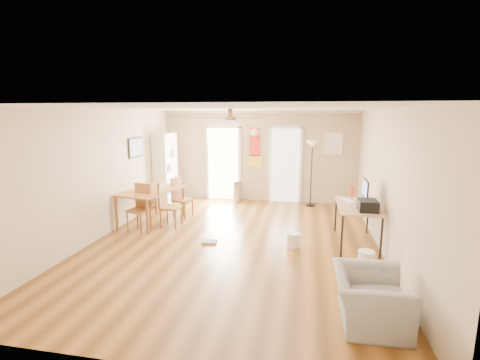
% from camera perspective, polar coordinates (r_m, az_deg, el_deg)
% --- Properties ---
extents(floor, '(7.00, 7.00, 0.00)m').
position_cam_1_polar(floor, '(6.97, -0.95, -10.25)').
color(floor, brown).
rests_on(floor, ground).
extents(ceiling, '(5.50, 7.00, 0.00)m').
position_cam_1_polar(ceiling, '(6.50, -1.02, 11.65)').
color(ceiling, silver).
rests_on(ceiling, floor).
extents(wall_back, '(5.50, 0.04, 2.60)m').
position_cam_1_polar(wall_back, '(10.02, 3.14, 3.91)').
color(wall_back, beige).
rests_on(wall_back, floor).
extents(wall_front, '(5.50, 0.04, 2.60)m').
position_cam_1_polar(wall_front, '(3.38, -13.45, -10.39)').
color(wall_front, beige).
rests_on(wall_front, floor).
extents(wall_left, '(0.04, 7.00, 2.60)m').
position_cam_1_polar(wall_left, '(7.66, -21.56, 1.00)').
color(wall_left, beige).
rests_on(wall_left, floor).
extents(wall_right, '(0.04, 7.00, 2.60)m').
position_cam_1_polar(wall_right, '(6.63, 22.98, -0.53)').
color(wall_right, beige).
rests_on(wall_right, floor).
extents(crown_molding, '(5.50, 7.00, 0.08)m').
position_cam_1_polar(crown_molding, '(6.50, -1.02, 11.30)').
color(crown_molding, white).
rests_on(crown_molding, wall_back).
extents(kitchen_doorway, '(0.90, 0.10, 2.10)m').
position_cam_1_polar(kitchen_doorway, '(10.24, -2.73, 2.64)').
color(kitchen_doorway, white).
rests_on(kitchen_doorway, wall_back).
extents(bathroom_doorway, '(0.80, 0.10, 2.10)m').
position_cam_1_polar(bathroom_doorway, '(9.97, 7.39, 2.35)').
color(bathroom_doorway, white).
rests_on(bathroom_doorway, wall_back).
extents(wall_decal, '(0.46, 0.03, 1.10)m').
position_cam_1_polar(wall_decal, '(10.00, 2.42, 5.34)').
color(wall_decal, red).
rests_on(wall_decal, wall_back).
extents(ac_grille, '(0.50, 0.04, 0.60)m').
position_cam_1_polar(ac_grille, '(9.89, 15.05, 5.79)').
color(ac_grille, white).
rests_on(ac_grille, wall_back).
extents(framed_poster, '(0.04, 0.66, 0.48)m').
position_cam_1_polar(framed_poster, '(8.80, -16.75, 5.12)').
color(framed_poster, black).
rests_on(framed_poster, wall_left).
extents(ceiling_fan, '(1.24, 1.24, 0.20)m').
position_cam_1_polar(ceiling_fan, '(6.21, -1.59, 10.12)').
color(ceiling_fan, '#593819').
rests_on(ceiling_fan, ceiling).
extents(bookshelf, '(0.56, 0.95, 1.97)m').
position_cam_1_polar(bookshelf, '(9.97, -12.12, 1.82)').
color(bookshelf, silver).
rests_on(bookshelf, floor).
extents(dining_table, '(1.23, 1.72, 0.78)m').
position_cam_1_polar(dining_table, '(8.36, -14.22, -4.17)').
color(dining_table, '#956230').
rests_on(dining_table, floor).
extents(dining_chair_right_a, '(0.49, 0.49, 0.96)m').
position_cam_1_polar(dining_chair_right_a, '(8.62, -9.39, -2.90)').
color(dining_chair_right_a, '#A25E34').
rests_on(dining_chair_right_a, floor).
extents(dining_chair_right_b, '(0.42, 0.42, 1.00)m').
position_cam_1_polar(dining_chair_right_b, '(7.93, -11.27, -4.03)').
color(dining_chair_right_b, '#A37634').
rests_on(dining_chair_right_b, floor).
extents(dining_chair_near, '(0.47, 0.47, 0.99)m').
position_cam_1_polar(dining_chair_near, '(7.89, -16.31, -4.37)').
color(dining_chair_near, '#A97636').
rests_on(dining_chair_near, floor).
extents(trash_can, '(0.34, 0.34, 0.62)m').
position_cam_1_polar(trash_can, '(10.04, -0.45, -1.80)').
color(trash_can, '#A9A9AB').
rests_on(trash_can, floor).
extents(torchiere_lamp, '(0.43, 0.43, 1.79)m').
position_cam_1_polar(torchiere_lamp, '(9.65, 11.61, 1.00)').
color(torchiere_lamp, black).
rests_on(torchiere_lamp, floor).
extents(computer_desk, '(0.74, 1.47, 0.79)m').
position_cam_1_polar(computer_desk, '(7.15, 18.49, -6.93)').
color(computer_desk, tan).
rests_on(computer_desk, floor).
extents(imac, '(0.09, 0.52, 0.48)m').
position_cam_1_polar(imac, '(7.04, 19.88, -1.92)').
color(imac, black).
rests_on(imac, computer_desk).
extents(keyboard, '(0.22, 0.39, 0.01)m').
position_cam_1_polar(keyboard, '(7.27, 17.40, -3.27)').
color(keyboard, silver).
rests_on(keyboard, computer_desk).
extents(printer, '(0.34, 0.40, 0.20)m').
position_cam_1_polar(printer, '(6.65, 20.21, -3.93)').
color(printer, black).
rests_on(printer, computer_desk).
extents(orange_bottle, '(0.08, 0.08, 0.24)m').
position_cam_1_polar(orange_bottle, '(7.68, 17.83, -1.71)').
color(orange_bottle, '#D94413').
rests_on(orange_bottle, computer_desk).
extents(wastebasket_a, '(0.29, 0.29, 0.28)m').
position_cam_1_polar(wastebasket_a, '(6.77, 8.72, -9.74)').
color(wastebasket_a, silver).
rests_on(wastebasket_a, floor).
extents(wastebasket_b, '(0.32, 0.32, 0.31)m').
position_cam_1_polar(wastebasket_b, '(6.19, 19.96, -12.22)').
color(wastebasket_b, white).
rests_on(wastebasket_b, floor).
extents(floor_cloth, '(0.29, 0.24, 0.04)m').
position_cam_1_polar(floor_cloth, '(6.98, -5.03, -10.09)').
color(floor_cloth, gray).
rests_on(floor_cloth, floor).
extents(armchair, '(0.85, 0.97, 0.63)m').
position_cam_1_polar(armchair, '(4.69, 20.51, -17.80)').
color(armchair, '#969591').
rests_on(armchair, floor).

